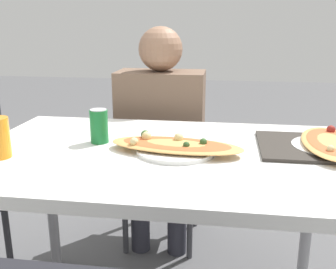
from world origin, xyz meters
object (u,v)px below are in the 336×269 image
at_px(dining_table, 160,170).
at_px(soda_can, 99,126).
at_px(person_seated, 161,123).
at_px(pizza_second, 330,144).
at_px(chair_far_seated, 164,152).
at_px(pizza_main, 175,146).

relative_size(dining_table, soda_can, 10.53).
xyz_separation_m(dining_table, person_seated, (-0.11, 0.64, 0.01)).
bearing_deg(pizza_second, chair_far_seated, 136.61).
height_order(chair_far_seated, person_seated, person_seated).
bearing_deg(person_seated, pizza_main, 103.84).
relative_size(person_seated, soda_can, 9.35).
height_order(dining_table, soda_can, soda_can).
relative_size(soda_can, pizza_second, 0.29).
height_order(chair_far_seated, pizza_main, chair_far_seated).
height_order(dining_table, person_seated, person_seated).
distance_m(dining_table, pizza_main, 0.11).
height_order(chair_far_seated, pizza_second, chair_far_seated).
xyz_separation_m(chair_far_seated, pizza_main, (0.16, -0.76, 0.28)).
distance_m(chair_far_seated, person_seated, 0.23).
height_order(chair_far_seated, soda_can, chair_far_seated).
relative_size(dining_table, chair_far_seated, 1.49).
bearing_deg(chair_far_seated, pizza_second, 136.61).
height_order(soda_can, pizza_second, soda_can).
bearing_deg(pizza_second, soda_can, -177.25).
relative_size(chair_far_seated, pizza_second, 2.07).
relative_size(chair_far_seated, pizza_main, 1.84).
height_order(dining_table, pizza_main, pizza_main).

